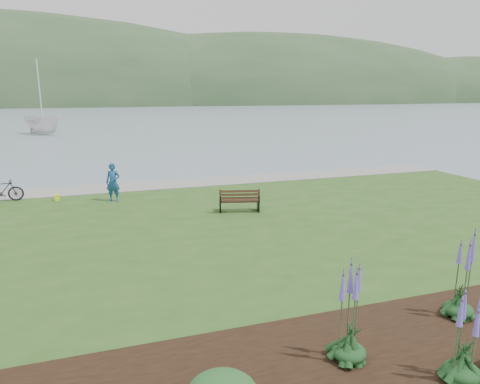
% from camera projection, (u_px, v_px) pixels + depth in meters
% --- Properties ---
extents(ground, '(600.00, 600.00, 0.00)m').
position_uv_depth(ground, '(184.00, 233.00, 16.01)').
color(ground, slate).
rests_on(ground, ground).
extents(lawn, '(34.00, 20.00, 0.40)m').
position_uv_depth(lawn, '(195.00, 246.00, 14.11)').
color(lawn, '#2A4E1B').
rests_on(lawn, ground).
extents(shoreline_path, '(34.00, 2.20, 0.03)m').
position_uv_depth(shoreline_path, '(158.00, 185.00, 22.29)').
color(shoreline_path, gray).
rests_on(shoreline_path, lawn).
extents(garden_bed, '(24.00, 4.40, 0.04)m').
position_uv_depth(garden_bed, '(449.00, 359.00, 7.76)').
color(garden_bed, black).
rests_on(garden_bed, lawn).
extents(far_hillside, '(580.00, 80.00, 38.00)m').
position_uv_depth(far_hillside, '(154.00, 104.00, 179.30)').
color(far_hillside, '#2C4A29').
rests_on(far_hillside, ground).
extents(park_bench, '(1.71, 1.02, 0.99)m').
position_uv_depth(park_bench, '(239.00, 200.00, 17.24)').
color(park_bench, '#2F1E12').
rests_on(park_bench, lawn).
extents(person, '(0.86, 0.73, 2.01)m').
position_uv_depth(person, '(113.00, 179.00, 18.85)').
color(person, '#1D4D85').
rests_on(person, lawn).
extents(bicycle_b, '(0.70, 1.73, 1.01)m').
position_uv_depth(bicycle_b, '(2.00, 191.00, 18.83)').
color(bicycle_b, black).
rests_on(bicycle_b, lawn).
extents(sailboat, '(15.41, 15.43, 28.61)m').
position_uv_depth(sailboat, '(44.00, 134.00, 52.97)').
color(sailboat, silver).
rests_on(sailboat, ground).
extents(pannier, '(0.18, 0.26, 0.28)m').
position_uv_depth(pannier, '(57.00, 197.00, 19.15)').
color(pannier, yellow).
rests_on(pannier, lawn).
extents(echium_0, '(0.62, 0.62, 1.80)m').
position_uv_depth(echium_0, '(466.00, 342.00, 7.01)').
color(echium_0, '#143919').
rests_on(echium_0, garden_bed).
extents(echium_1, '(0.62, 0.62, 2.12)m').
position_uv_depth(echium_1, '(462.00, 282.00, 9.05)').
color(echium_1, '#143919').
rests_on(echium_1, garden_bed).
extents(echium_4, '(0.62, 0.62, 2.29)m').
position_uv_depth(echium_4, '(351.00, 312.00, 7.52)').
color(echium_4, '#143919').
rests_on(echium_4, garden_bed).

